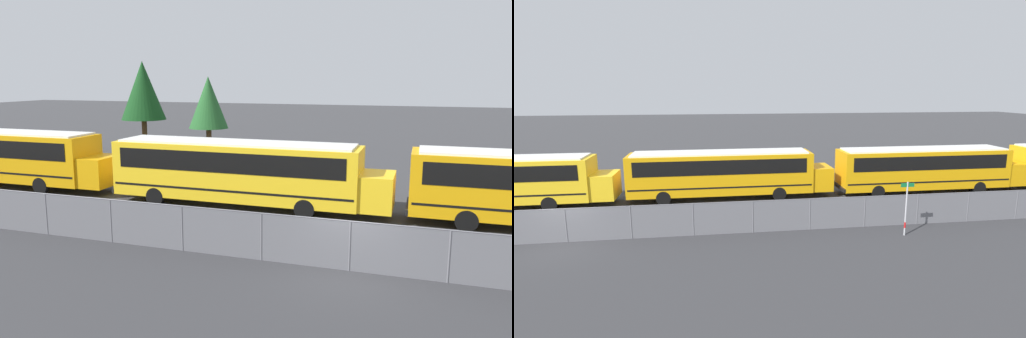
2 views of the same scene
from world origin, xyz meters
TOP-DOWN VIEW (x-y plane):
  - ground_plane at (0.00, 0.00)m, footprint 200.00×200.00m
  - fence at (-0.00, -0.00)m, footprint 126.53×0.07m
  - school_bus_4 at (7.95, 6.91)m, footprint 13.63×2.59m
  - school_bus_5 at (22.13, 6.45)m, footprint 13.63×2.59m
  - street_sign at (16.60, -1.53)m, footprint 0.70×0.09m

SIDE VIEW (x-z plane):
  - ground_plane at x=0.00m, z-range 0.00..0.00m
  - fence at x=0.00m, z-range 0.02..1.72m
  - street_sign at x=16.60m, z-range 0.09..2.87m
  - school_bus_4 at x=7.95m, z-range 0.29..3.49m
  - school_bus_5 at x=22.13m, z-range 0.29..3.49m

